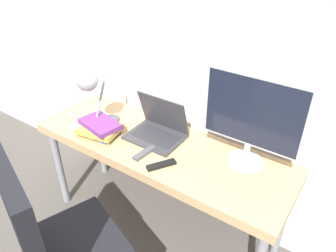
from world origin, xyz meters
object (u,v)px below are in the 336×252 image
object	(u,v)px
desk_lamp	(90,84)
office_chair	(55,243)
game_controller	(80,128)
laptop	(158,129)
book_stack	(100,128)
monitor	(252,117)

from	to	relation	value
desk_lamp	office_chair	bearing A→B (deg)	-60.56
game_controller	desk_lamp	bearing A→B (deg)	33.74
laptop	office_chair	size ratio (longest dim) A/B	0.31
office_chair	book_stack	distance (m)	0.77
laptop	monitor	size ratio (longest dim) A/B	0.63
desk_lamp	game_controller	size ratio (longest dim) A/B	2.86
monitor	book_stack	world-z (taller)	monitor
office_chair	monitor	bearing A→B (deg)	59.19
book_stack	office_chair	bearing A→B (deg)	-63.96
laptop	book_stack	distance (m)	0.37
office_chair	book_stack	bearing A→B (deg)	116.04
office_chair	book_stack	xyz separation A→B (m)	(-0.33, 0.67, 0.17)
book_stack	monitor	bearing A→B (deg)	16.30
desk_lamp	game_controller	bearing A→B (deg)	-146.26
game_controller	monitor	bearing A→B (deg)	16.30
laptop	desk_lamp	xyz separation A→B (m)	(-0.38, -0.18, 0.28)
laptop	game_controller	distance (m)	0.52
laptop	game_controller	world-z (taller)	laptop
desk_lamp	book_stack	bearing A→B (deg)	-14.13
laptop	office_chair	distance (m)	0.88
laptop	monitor	world-z (taller)	monitor
laptop	desk_lamp	size ratio (longest dim) A/B	0.79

